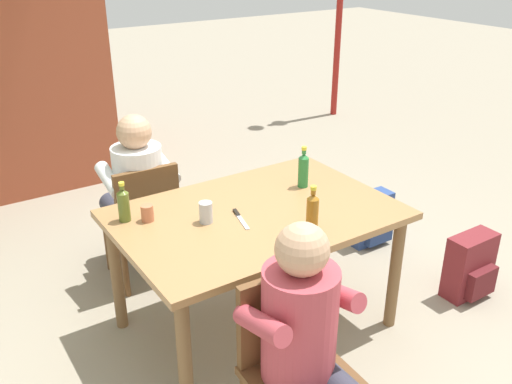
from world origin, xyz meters
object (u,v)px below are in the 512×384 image
object	(u,v)px
person_in_white_shirt	(135,188)
person_in_plaid_shirt	(310,345)
dining_table	(256,226)
backpack_by_near_side	(371,220)
chair_near_left	(294,361)
bottle_olive	(124,204)
backpack_by_far_side	(470,267)
bottle_amber	(312,212)
cup_steel	(206,212)
cup_terracotta	(147,213)
bottle_green	(303,170)
chair_far_left	(143,217)
table_knife	(240,218)

from	to	relation	value
person_in_white_shirt	person_in_plaid_shirt	xyz separation A→B (m)	(0.00, -1.87, 0.00)
dining_table	backpack_by_near_side	distance (m)	1.44
chair_near_left	bottle_olive	world-z (taller)	bottle_olive
dining_table	chair_near_left	distance (m)	0.91
dining_table	backpack_by_far_side	distance (m)	1.52
bottle_amber	cup_steel	bearing A→B (deg)	137.03
bottle_amber	backpack_by_far_side	bearing A→B (deg)	-7.25
bottle_amber	cup_terracotta	distance (m)	0.88
backpack_by_near_side	backpack_by_far_side	world-z (taller)	backpack_by_far_side
cup_terracotta	chair_near_left	bearing A→B (deg)	-78.98
chair_near_left	bottle_olive	bearing A→B (deg)	105.26
person_in_white_shirt	cup_steel	world-z (taller)	person_in_white_shirt
cup_terracotta	backpack_by_near_side	xyz separation A→B (m)	(1.85, 0.14, -0.63)
dining_table	cup_terracotta	xyz separation A→B (m)	(-0.55, 0.23, 0.14)
chair_near_left	bottle_olive	distance (m)	1.23
backpack_by_near_side	bottle_olive	bearing A→B (deg)	-178.05
bottle_amber	bottle_olive	xyz separation A→B (m)	(-0.77, 0.64, -0.01)
dining_table	chair_near_left	world-z (taller)	chair_near_left
dining_table	backpack_by_near_side	xyz separation A→B (m)	(1.30, 0.37, -0.49)
dining_table	chair_near_left	xyz separation A→B (m)	(-0.34, -0.82, -0.20)
cup_terracotta	backpack_by_near_side	size ratio (longest dim) A/B	0.23
bottle_amber	chair_near_left	bearing A→B (deg)	-134.06
bottle_green	bottle_amber	xyz separation A→B (m)	(-0.31, -0.47, -0.00)
chair_far_left	bottle_green	size ratio (longest dim) A/B	3.36
cup_terracotta	cup_steel	size ratio (longest dim) A/B	0.78
person_in_white_shirt	bottle_olive	size ratio (longest dim) A/B	5.24
chair_far_left	table_knife	size ratio (longest dim) A/B	3.66
chair_far_left	person_in_white_shirt	world-z (taller)	person_in_white_shirt
bottle_olive	table_knife	world-z (taller)	bottle_olive
chair_far_left	person_in_plaid_shirt	world-z (taller)	person_in_plaid_shirt
chair_near_left	backpack_by_far_side	distance (m)	1.75
chair_far_left	person_in_white_shirt	size ratio (longest dim) A/B	0.74
person_in_white_shirt	backpack_by_far_side	distance (m)	2.27
chair_far_left	backpack_by_far_side	bearing A→B (deg)	-37.91
bottle_green	cup_terracotta	xyz separation A→B (m)	(-0.98, 0.10, -0.07)
bottle_green	cup_terracotta	size ratio (longest dim) A/B	2.84
dining_table	cup_terracotta	distance (m)	0.61
backpack_by_near_side	backpack_by_far_side	size ratio (longest dim) A/B	0.93
cup_terracotta	table_knife	size ratio (longest dim) A/B	0.38
bottle_green	bottle_amber	distance (m)	0.56
dining_table	bottle_olive	world-z (taller)	bottle_olive
bottle_amber	backpack_by_near_side	size ratio (longest dim) A/B	0.63
person_in_white_shirt	cup_terracotta	size ratio (longest dim) A/B	12.94
dining_table	bottle_amber	world-z (taller)	bottle_amber
table_knife	person_in_white_shirt	bearing A→B (deg)	103.42
bottle_green	cup_steel	xyz separation A→B (m)	(-0.72, -0.09, -0.05)
person_in_white_shirt	bottle_green	bearing A→B (deg)	-46.05
person_in_plaid_shirt	backpack_by_far_side	world-z (taller)	person_in_plaid_shirt
chair_far_left	bottle_olive	distance (m)	0.72
person_in_white_shirt	bottle_amber	size ratio (longest dim) A/B	4.63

